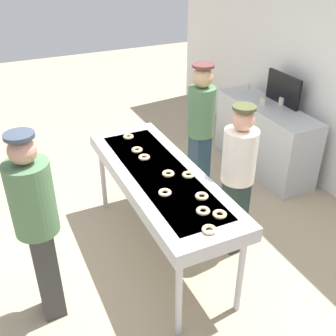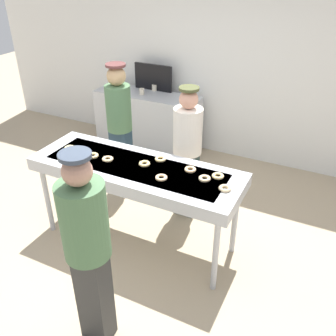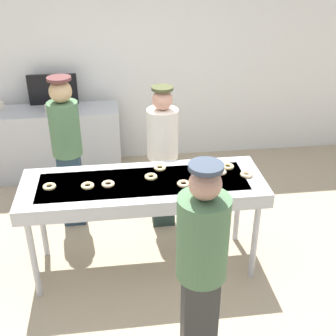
{
  "view_description": "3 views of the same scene",
  "coord_description": "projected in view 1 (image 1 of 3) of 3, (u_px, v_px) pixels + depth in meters",
  "views": [
    {
      "loc": [
        2.95,
        -1.31,
        2.89
      ],
      "look_at": [
        0.17,
        0.0,
        1.09
      ],
      "focal_mm": 43.4,
      "sensor_mm": 36.0,
      "label": 1
    },
    {
      "loc": [
        1.71,
        -2.74,
        2.8
      ],
      "look_at": [
        0.37,
        -0.03,
        1.03
      ],
      "focal_mm": 40.2,
      "sensor_mm": 36.0,
      "label": 2
    },
    {
      "loc": [
        -0.21,
        -3.35,
        2.9
      ],
      "look_at": [
        0.22,
        -0.05,
        1.09
      ],
      "focal_mm": 46.98,
      "sensor_mm": 36.0,
      "label": 3
    }
  ],
  "objects": [
    {
      "name": "plain_donut_8",
      "position": [
        188.0,
        175.0,
        3.7
      ],
      "size": [
        0.13,
        0.13,
        0.03
      ],
      "primitive_type": "torus",
      "rotation": [
        0.0,
        0.0,
        3.02
      ],
      "color": "#EDCD87",
      "rests_on": "fryer_conveyor"
    },
    {
      "name": "plain_donut_0",
      "position": [
        202.0,
        196.0,
        3.4
      ],
      "size": [
        0.13,
        0.13,
        0.03
      ],
      "primitive_type": "torus",
      "rotation": [
        0.0,
        0.0,
        2.93
      ],
      "color": "#F6C88E",
      "rests_on": "fryer_conveyor"
    },
    {
      "name": "plain_donut_7",
      "position": [
        209.0,
        230.0,
        3.02
      ],
      "size": [
        0.12,
        0.12,
        0.03
      ],
      "primitive_type": "torus",
      "rotation": [
        0.0,
        0.0,
        3.09
      ],
      "color": "beige",
      "rests_on": "fryer_conveyor"
    },
    {
      "name": "fryer_conveyor",
      "position": [
        160.0,
        179.0,
        3.8
      ],
      "size": [
        2.16,
        0.73,
        0.95
      ],
      "color": "#B7BABF",
      "rests_on": "ground"
    },
    {
      "name": "plain_donut_4",
      "position": [
        128.0,
        137.0,
        4.38
      ],
      "size": [
        0.12,
        0.12,
        0.03
      ],
      "primitive_type": "torus",
      "rotation": [
        0.0,
        0.0,
        0.09
      ],
      "color": "#F0D28C",
      "rests_on": "fryer_conveyor"
    },
    {
      "name": "plain_donut_2",
      "position": [
        137.0,
        150.0,
        4.12
      ],
      "size": [
        0.16,
        0.16,
        0.03
      ],
      "primitive_type": "torus",
      "rotation": [
        0.0,
        0.0,
        2.39
      ],
      "color": "#F5D38C",
      "rests_on": "fryer_conveyor"
    },
    {
      "name": "plain_donut_6",
      "position": [
        168.0,
        174.0,
        3.72
      ],
      "size": [
        0.13,
        0.13,
        0.03
      ],
      "primitive_type": "torus",
      "rotation": [
        0.0,
        0.0,
        1.7
      ],
      "color": "#F3D486",
      "rests_on": "fryer_conveyor"
    },
    {
      "name": "paper_cup_1",
      "position": [
        263.0,
        102.0,
        5.28
      ],
      "size": [
        0.07,
        0.07,
        0.09
      ],
      "primitive_type": "cylinder",
      "color": "beige",
      "rests_on": "prep_counter"
    },
    {
      "name": "worker_assistant",
      "position": [
        200.0,
        128.0,
        4.64
      ],
      "size": [
        0.31,
        0.31,
        1.67
      ],
      "rotation": [
        0.0,
        0.0,
        3.42
      ],
      "color": "#22394A",
      "rests_on": "ground"
    },
    {
      "name": "plain_donut_5",
      "position": [
        144.0,
        157.0,
        3.98
      ],
      "size": [
        0.15,
        0.15,
        0.03
      ],
      "primitive_type": "torus",
      "rotation": [
        0.0,
        0.0,
        2.08
      ],
      "color": "beige",
      "rests_on": "fryer_conveyor"
    },
    {
      "name": "paper_cup_0",
      "position": [
        282.0,
        101.0,
        5.3
      ],
      "size": [
        0.07,
        0.07,
        0.09
      ],
      "primitive_type": "cylinder",
      "color": "beige",
      "rests_on": "prep_counter"
    },
    {
      "name": "plain_donut_9",
      "position": [
        220.0,
        214.0,
        3.19
      ],
      "size": [
        0.15,
        0.15,
        0.03
      ],
      "primitive_type": "torus",
      "rotation": [
        0.0,
        0.0,
        1.12
      ],
      "color": "#F5D287",
      "rests_on": "fryer_conveyor"
    },
    {
      "name": "menu_display",
      "position": [
        283.0,
        89.0,
        5.26
      ],
      "size": [
        0.62,
        0.04,
        0.39
      ],
      "primitive_type": "cube",
      "color": "black",
      "rests_on": "prep_counter"
    },
    {
      "name": "plain_donut_3",
      "position": [
        165.0,
        193.0,
        3.45
      ],
      "size": [
        0.16,
        0.16,
        0.03
      ],
      "primitive_type": "torus",
      "rotation": [
        0.0,
        0.0,
        2.18
      ],
      "color": "#F5C58E",
      "rests_on": "fryer_conveyor"
    },
    {
      "name": "ground_plane",
      "position": [
        161.0,
        250.0,
        4.25
      ],
      "size": [
        16.0,
        16.0,
        0.0
      ],
      "primitive_type": "plane",
      "color": "tan"
    },
    {
      "name": "worker_baker",
      "position": [
        238.0,
        175.0,
        3.86
      ],
      "size": [
        0.32,
        0.32,
        1.58
      ],
      "rotation": [
        0.0,
        0.0,
        2.93
      ],
      "color": "#21322E",
      "rests_on": "ground"
    },
    {
      "name": "plain_donut_1",
      "position": [
        203.0,
        211.0,
        3.22
      ],
      "size": [
        0.12,
        0.12,
        0.03
      ],
      "primitive_type": "torus",
      "rotation": [
        0.0,
        0.0,
        1.49
      ],
      "color": "beige",
      "rests_on": "fryer_conveyor"
    },
    {
      "name": "prep_counter",
      "position": [
        264.0,
        137.0,
        5.51
      ],
      "size": [
        1.63,
        0.52,
        0.91
      ],
      "primitive_type": "cube",
      "color": "#B7BABF",
      "rests_on": "ground"
    },
    {
      "name": "customer_waiting",
      "position": [
        37.0,
        221.0,
        3.09
      ],
      "size": [
        0.34,
        0.34,
        1.71
      ],
      "rotation": [
        0.0,
        0.0,
        0.05
      ],
      "color": "#313131",
      "rests_on": "ground"
    },
    {
      "name": "paper_cup_2",
      "position": [
        247.0,
        86.0,
        5.81
      ],
      "size": [
        0.07,
        0.07,
        0.09
      ],
      "primitive_type": "cylinder",
      "color": "beige",
      "rests_on": "prep_counter"
    }
  ]
}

